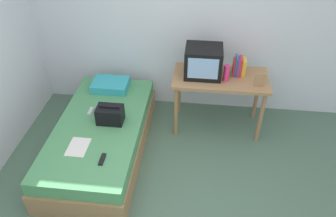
{
  "coord_description": "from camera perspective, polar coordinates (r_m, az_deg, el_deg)",
  "views": [
    {
      "loc": [
        0.29,
        -2.0,
        2.89
      ],
      "look_at": [
        -0.06,
        1.01,
        0.59
      ],
      "focal_mm": 35.25,
      "sensor_mm": 36.0,
      "label": 1
    }
  ],
  "objects": [
    {
      "name": "ground_plane",
      "position": [
        3.53,
        -0.98,
        -17.79
      ],
      "size": [
        8.0,
        8.0,
        0.0
      ],
      "primitive_type": "plane",
      "color": "#4C6B56"
    },
    {
      "name": "wall_back",
      "position": [
        4.32,
        2.37,
        15.57
      ],
      "size": [
        5.2,
        0.1,
        2.6
      ],
      "primitive_type": "cube",
      "color": "silver",
      "rests_on": "ground"
    },
    {
      "name": "bed",
      "position": [
        4.05,
        -11.44,
        -4.95
      ],
      "size": [
        1.0,
        2.0,
        0.45
      ],
      "color": "#9E754C",
      "rests_on": "ground"
    },
    {
      "name": "desk",
      "position": [
        4.13,
        8.97,
        4.28
      ],
      "size": [
        1.16,
        0.6,
        0.78
      ],
      "color": "#9E754C",
      "rests_on": "ground"
    },
    {
      "name": "tv",
      "position": [
        4.0,
        6.14,
        8.09
      ],
      "size": [
        0.44,
        0.39,
        0.36
      ],
      "color": "black",
      "rests_on": "desk"
    },
    {
      "name": "water_bottle",
      "position": [
        3.96,
        10.07,
        6.05
      ],
      "size": [
        0.07,
        0.07,
        0.2
      ],
      "primitive_type": "cylinder",
      "color": "#E53372",
      "rests_on": "desk"
    },
    {
      "name": "book_row",
      "position": [
        4.11,
        12.18,
        7.11
      ],
      "size": [
        0.15,
        0.16,
        0.25
      ],
      "color": "#B72D33",
      "rests_on": "desk"
    },
    {
      "name": "picture_frame",
      "position": [
        3.95,
        15.58,
        4.78
      ],
      "size": [
        0.11,
        0.02,
        0.17
      ],
      "primitive_type": "cube",
      "color": "#9E754C",
      "rests_on": "desk"
    },
    {
      "name": "pillow",
      "position": [
        4.44,
        -9.92,
        4.04
      ],
      "size": [
        0.47,
        0.35,
        0.11
      ],
      "primitive_type": "cube",
      "color": "#33A8B7",
      "rests_on": "bed"
    },
    {
      "name": "handbag",
      "position": [
        3.84,
        -9.98,
        -1.04
      ],
      "size": [
        0.3,
        0.2,
        0.22
      ],
      "color": "black",
      "rests_on": "bed"
    },
    {
      "name": "magazine",
      "position": [
        3.65,
        -15.28,
        -6.43
      ],
      "size": [
        0.21,
        0.29,
        0.01
      ],
      "primitive_type": "cube",
      "color": "white",
      "rests_on": "bed"
    },
    {
      "name": "remote_dark",
      "position": [
        3.45,
        -11.31,
        -8.6
      ],
      "size": [
        0.04,
        0.16,
        0.02
      ],
      "primitive_type": "cube",
      "color": "black",
      "rests_on": "bed"
    },
    {
      "name": "remote_silver",
      "position": [
        4.09,
        -13.23,
        -0.44
      ],
      "size": [
        0.04,
        0.14,
        0.02
      ],
      "primitive_type": "cube",
      "color": "#B7B7BC",
      "rests_on": "bed"
    }
  ]
}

